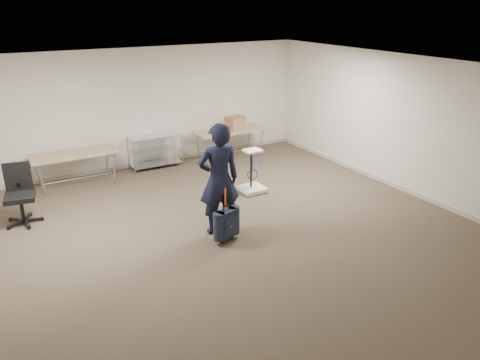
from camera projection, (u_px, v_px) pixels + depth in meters
ground at (245, 239)px, 7.94m from camera, size 9.00×9.00×0.00m
room_shell at (208, 207)px, 9.04m from camera, size 8.00×9.00×9.00m
folding_table_left at (74, 156)px, 10.00m from camera, size 1.80×0.75×0.73m
folding_table_right at (230, 132)px, 11.77m from camera, size 1.80×0.75×0.73m
wire_shelf at (155, 150)px, 11.17m from camera, size 1.22×0.47×0.80m
person at (219, 179)px, 7.84m from camera, size 0.78×0.59×1.95m
suitcase at (227, 223)px, 7.76m from camera, size 0.39×0.29×0.95m
office_chair at (22, 206)px, 8.41m from camera, size 0.66×0.66×1.09m
equipment_cart at (252, 181)px, 9.81m from camera, size 0.51×0.51×0.92m
cardboard_box at (235, 123)px, 11.75m from camera, size 0.51×0.43×0.33m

